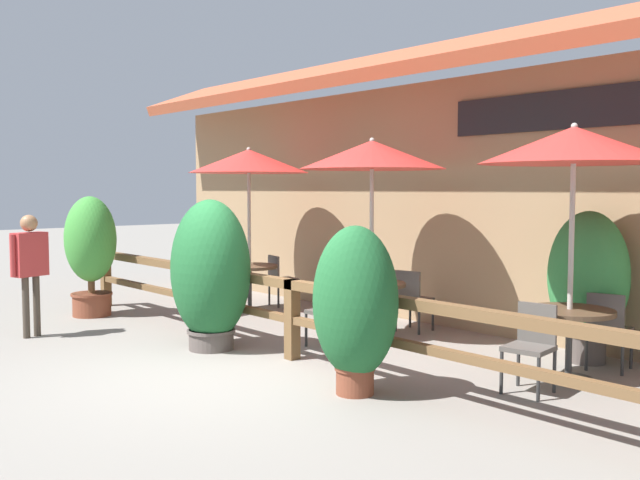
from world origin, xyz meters
The scene contains 20 objects.
ground_plane centered at (0.00, 0.00, 0.00)m, with size 60.00×60.00×0.00m, color gray.
building_facade centered at (0.00, 4.10, 2.17)m, with size 14.28×1.49×4.23m.
patio_railing centered at (0.00, 1.05, 0.70)m, with size 10.40×0.14×0.95m.
patio_umbrella_near centered at (-3.10, 2.63, 2.46)m, with size 1.97×1.97×2.70m.
dining_table_near centered at (-3.10, 2.63, 0.61)m, with size 0.93×0.93×0.76m.
chair_near_streetside centered at (-3.08, 1.96, 0.50)m, with size 0.49×0.49×0.88m.
chair_near_wallside centered at (-3.14, 3.31, 0.50)m, with size 0.50×0.50×0.88m.
patio_umbrella_middle centered at (-0.24, 2.61, 2.46)m, with size 1.97×1.97×2.70m.
dining_table_middle centered at (-0.24, 2.61, 0.61)m, with size 0.93×0.93×0.76m.
chair_middle_streetside centered at (-0.24, 1.88, 0.50)m, with size 0.44×0.44×0.88m.
chair_middle_wallside centered at (-0.16, 3.35, 0.50)m, with size 0.49×0.49×0.88m.
patio_umbrella_far centered at (2.64, 2.66, 2.46)m, with size 1.97×1.97×2.70m.
dining_table_far centered at (2.64, 2.66, 0.61)m, with size 0.93×0.93×0.76m.
chair_far_streetside centered at (2.62, 1.98, 0.50)m, with size 0.48×0.48×0.88m.
chair_far_wallside centered at (2.72, 3.35, 0.50)m, with size 0.50×0.50×0.88m.
potted_plant_entrance_palm centered at (1.53, 0.61, 0.89)m, with size 0.89×0.80×1.67m.
potted_plant_broad_leaf centered at (-1.08, 0.61, 0.96)m, with size 1.07×0.97×1.89m.
potted_plant_tall_tropical centered at (-4.36, 0.46, 1.09)m, with size 0.88×0.79×1.90m.
potted_plant_small_flowering centered at (2.36, 3.55, 0.96)m, with size 0.93×0.84×1.77m.
pedestrian centered at (-3.32, -0.84, 1.07)m, with size 0.32×0.57×1.67m.
Camera 1 is at (6.50, -4.17, 2.02)m, focal length 40.00 mm.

